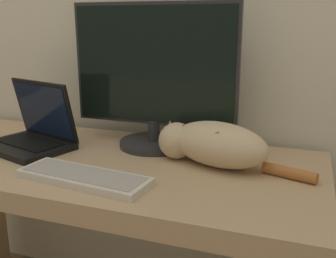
{
  "coord_description": "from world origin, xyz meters",
  "views": [
    {
      "loc": [
        0.63,
        -0.73,
        1.12
      ],
      "look_at": [
        0.27,
        0.28,
        0.83
      ],
      "focal_mm": 42.0,
      "sensor_mm": 36.0,
      "label": 1
    }
  ],
  "objects_px": {
    "external_keyboard": "(84,177)",
    "cat": "(213,143)",
    "laptop": "(32,134)",
    "monitor": "(154,78)"
  },
  "relations": [
    {
      "from": "cat",
      "to": "laptop",
      "type": "bearing_deg",
      "value": -159.07
    },
    {
      "from": "monitor",
      "to": "laptop",
      "type": "bearing_deg",
      "value": -158.33
    },
    {
      "from": "monitor",
      "to": "laptop",
      "type": "distance_m",
      "value": 0.46
    },
    {
      "from": "cat",
      "to": "external_keyboard",
      "type": "bearing_deg",
      "value": -123.75
    },
    {
      "from": "external_keyboard",
      "to": "cat",
      "type": "bearing_deg",
      "value": 45.64
    },
    {
      "from": "monitor",
      "to": "cat",
      "type": "xyz_separation_m",
      "value": [
        0.23,
        -0.11,
        -0.17
      ]
    },
    {
      "from": "monitor",
      "to": "external_keyboard",
      "type": "distance_m",
      "value": 0.43
    },
    {
      "from": "external_keyboard",
      "to": "cat",
      "type": "height_order",
      "value": "cat"
    },
    {
      "from": "laptop",
      "to": "cat",
      "type": "relative_size",
      "value": 0.7
    },
    {
      "from": "laptop",
      "to": "external_keyboard",
      "type": "height_order",
      "value": "laptop"
    }
  ]
}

